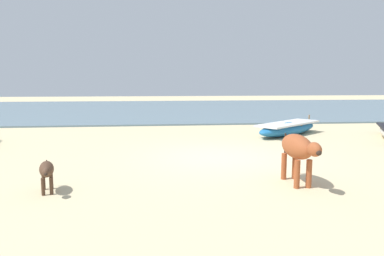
{
  "coord_description": "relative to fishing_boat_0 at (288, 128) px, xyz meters",
  "views": [
    {
      "loc": [
        -1.81,
        -10.06,
        2.25
      ],
      "look_at": [
        -0.55,
        2.1,
        0.6
      ],
      "focal_mm": 33.48,
      "sensor_mm": 36.0,
      "label": 1
    }
  ],
  "objects": [
    {
      "name": "ground",
      "position": [
        -3.61,
        -4.0,
        -0.28
      ],
      "size": [
        80.0,
        80.0,
        0.0
      ],
      "primitive_type": "plane",
      "color": "beige"
    },
    {
      "name": "sea_water",
      "position": [
        -3.61,
        13.43,
        -0.24
      ],
      "size": [
        60.0,
        20.0,
        0.08
      ],
      "primitive_type": "cube",
      "color": "slate",
      "rests_on": "ground"
    },
    {
      "name": "fishing_boat_0",
      "position": [
        0.0,
        0.0,
        0.0
      ],
      "size": [
        3.66,
        3.25,
        0.72
      ],
      "rotation": [
        0.0,
        0.0,
        0.68
      ],
      "color": "#1E669E",
      "rests_on": "ground"
    },
    {
      "name": "cow_adult_rust",
      "position": [
        -2.39,
        -6.79,
        0.5
      ],
      "size": [
        0.52,
        1.68,
        1.08
      ],
      "rotation": [
        0.0,
        0.0,
        4.75
      ],
      "color": "#9E4C28",
      "rests_on": "ground"
    },
    {
      "name": "calf_near_dark",
      "position": [
        -7.6,
        -6.84,
        0.17
      ],
      "size": [
        0.45,
        0.95,
        0.63
      ],
      "rotation": [
        0.0,
        0.0,
        4.98
      ],
      "color": "#4C3323",
      "rests_on": "ground"
    }
  ]
}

